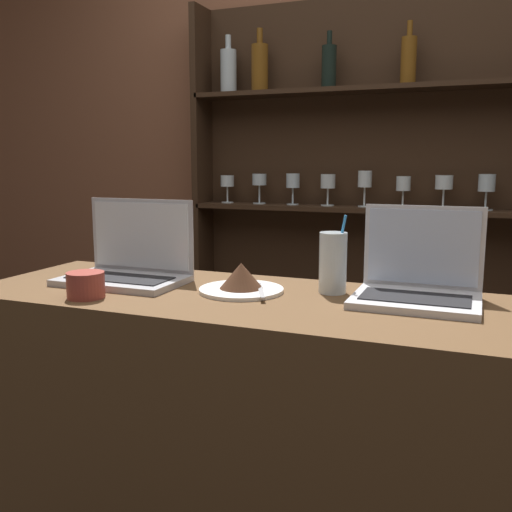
{
  "coord_description": "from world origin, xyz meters",
  "views": [
    {
      "loc": [
        0.4,
        -1.05,
        1.3
      ],
      "look_at": [
        -0.13,
        0.29,
        1.06
      ],
      "focal_mm": 40.0,
      "sensor_mm": 36.0,
      "label": 1
    }
  ],
  "objects_px": {
    "cake_plate": "(241,281)",
    "coffee_cup": "(86,285)",
    "water_glass": "(333,263)",
    "laptop_far": "(418,281)",
    "laptop_near": "(129,263)"
  },
  "relations": [
    {
      "from": "cake_plate",
      "to": "water_glass",
      "type": "height_order",
      "value": "water_glass"
    },
    {
      "from": "laptop_near",
      "to": "cake_plate",
      "type": "distance_m",
      "value": 0.35
    },
    {
      "from": "cake_plate",
      "to": "coffee_cup",
      "type": "height_order",
      "value": "cake_plate"
    },
    {
      "from": "laptop_far",
      "to": "cake_plate",
      "type": "xyz_separation_m",
      "value": [
        -0.44,
        -0.07,
        -0.02
      ]
    },
    {
      "from": "laptop_far",
      "to": "coffee_cup",
      "type": "height_order",
      "value": "laptop_far"
    },
    {
      "from": "water_glass",
      "to": "laptop_near",
      "type": "bearing_deg",
      "value": -172.82
    },
    {
      "from": "water_glass",
      "to": "cake_plate",
      "type": "bearing_deg",
      "value": -160.58
    },
    {
      "from": "coffee_cup",
      "to": "laptop_far",
      "type": "bearing_deg",
      "value": 19.63
    },
    {
      "from": "water_glass",
      "to": "coffee_cup",
      "type": "height_order",
      "value": "water_glass"
    },
    {
      "from": "cake_plate",
      "to": "coffee_cup",
      "type": "distance_m",
      "value": 0.39
    },
    {
      "from": "water_glass",
      "to": "coffee_cup",
      "type": "bearing_deg",
      "value": -153.26
    },
    {
      "from": "laptop_near",
      "to": "water_glass",
      "type": "distance_m",
      "value": 0.58
    },
    {
      "from": "laptop_near",
      "to": "cake_plate",
      "type": "xyz_separation_m",
      "value": [
        0.35,
        -0.01,
        -0.02
      ]
    },
    {
      "from": "water_glass",
      "to": "coffee_cup",
      "type": "distance_m",
      "value": 0.63
    },
    {
      "from": "laptop_near",
      "to": "laptop_far",
      "type": "distance_m",
      "value": 0.79
    }
  ]
}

